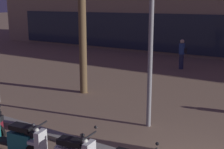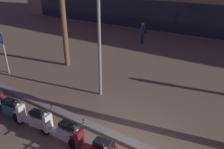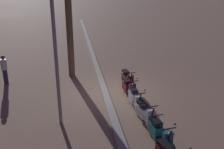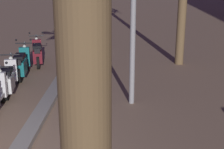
{
  "view_description": "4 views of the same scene",
  "coord_description": "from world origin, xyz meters",
  "px_view_note": "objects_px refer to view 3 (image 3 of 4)",
  "views": [
    {
      "loc": [
        1.12,
        -5.73,
        3.79
      ],
      "look_at": [
        -4.6,
        3.31,
        1.3
      ],
      "focal_mm": 49.68,
      "sensor_mm": 36.0,
      "label": 1
    },
    {
      "loc": [
        2.8,
        -4.87,
        5.31
      ],
      "look_at": [
        -2.35,
        2.93,
        1.04
      ],
      "focal_mm": 35.4,
      "sensor_mm": 36.0,
      "label": 2
    },
    {
      "loc": [
        -12.36,
        1.93,
        5.47
      ],
      "look_at": [
        -0.19,
        0.02,
        1.11
      ],
      "focal_mm": 40.6,
      "sensor_mm": 36.0,
      "label": 3
    },
    {
      "loc": [
        5.33,
        2.38,
        3.34
      ],
      "look_at": [
        -1.88,
        2.11,
        1.07
      ],
      "focal_mm": 52.53,
      "sensor_mm": 36.0,
      "label": 4
    }
  ],
  "objects_px": {
    "palm_tree_by_mall_entrance": "(68,4)",
    "pedestrian_strolling_near_curb": "(4,69)",
    "scooter_maroon_second_in_line": "(127,79)",
    "scooter_maroon_last_in_row": "(128,88)",
    "scooter_teal_mid_centre": "(159,133)",
    "scooter_white_lead_nearest": "(135,99)",
    "street_lamp": "(53,24)",
    "scooter_white_gap_after_mid": "(145,114)"
  },
  "relations": [
    {
      "from": "scooter_white_gap_after_mid",
      "to": "scooter_maroon_second_in_line",
      "type": "bearing_deg",
      "value": -1.7
    },
    {
      "from": "scooter_white_gap_after_mid",
      "to": "scooter_maroon_second_in_line",
      "type": "distance_m",
      "value": 4.11
    },
    {
      "from": "scooter_white_lead_nearest",
      "to": "scooter_maroon_second_in_line",
      "type": "relative_size",
      "value": 1.02
    },
    {
      "from": "pedestrian_strolling_near_curb",
      "to": "street_lamp",
      "type": "relative_size",
      "value": 0.25
    },
    {
      "from": "scooter_maroon_second_in_line",
      "to": "pedestrian_strolling_near_curb",
      "type": "relative_size",
      "value": 1.06
    },
    {
      "from": "scooter_white_lead_nearest",
      "to": "palm_tree_by_mall_entrance",
      "type": "xyz_separation_m",
      "value": [
        5.0,
        2.88,
        3.96
      ]
    },
    {
      "from": "scooter_maroon_second_in_line",
      "to": "scooter_white_gap_after_mid",
      "type": "bearing_deg",
      "value": 178.3
    },
    {
      "from": "scooter_maroon_last_in_row",
      "to": "street_lamp",
      "type": "height_order",
      "value": "street_lamp"
    },
    {
      "from": "palm_tree_by_mall_entrance",
      "to": "scooter_white_lead_nearest",
      "type": "bearing_deg",
      "value": -150.08
    },
    {
      "from": "palm_tree_by_mall_entrance",
      "to": "street_lamp",
      "type": "relative_size",
      "value": 0.9
    },
    {
      "from": "scooter_maroon_last_in_row",
      "to": "palm_tree_by_mall_entrance",
      "type": "bearing_deg",
      "value": 38.9
    },
    {
      "from": "scooter_teal_mid_centre",
      "to": "scooter_maroon_last_in_row",
      "type": "height_order",
      "value": "same"
    },
    {
      "from": "palm_tree_by_mall_entrance",
      "to": "pedestrian_strolling_near_curb",
      "type": "distance_m",
      "value": 5.27
    },
    {
      "from": "scooter_teal_mid_centre",
      "to": "palm_tree_by_mall_entrance",
      "type": "xyz_separation_m",
      "value": [
        7.94,
        3.03,
        3.97
      ]
    },
    {
      "from": "pedestrian_strolling_near_curb",
      "to": "street_lamp",
      "type": "distance_m",
      "value": 6.89
    },
    {
      "from": "scooter_teal_mid_centre",
      "to": "palm_tree_by_mall_entrance",
      "type": "distance_m",
      "value": 9.38
    },
    {
      "from": "scooter_white_lead_nearest",
      "to": "scooter_teal_mid_centre",
      "type": "bearing_deg",
      "value": -177.04
    },
    {
      "from": "pedestrian_strolling_near_curb",
      "to": "street_lamp",
      "type": "height_order",
      "value": "street_lamp"
    },
    {
      "from": "scooter_teal_mid_centre",
      "to": "scooter_maroon_last_in_row",
      "type": "distance_m",
      "value": 4.37
    },
    {
      "from": "palm_tree_by_mall_entrance",
      "to": "pedestrian_strolling_near_curb",
      "type": "relative_size",
      "value": 3.55
    },
    {
      "from": "scooter_white_gap_after_mid",
      "to": "scooter_maroon_last_in_row",
      "type": "distance_m",
      "value": 2.84
    },
    {
      "from": "scooter_white_lead_nearest",
      "to": "scooter_maroon_second_in_line",
      "type": "bearing_deg",
      "value": -4.13
    },
    {
      "from": "scooter_maroon_last_in_row",
      "to": "scooter_teal_mid_centre",
      "type": "bearing_deg",
      "value": -178.05
    },
    {
      "from": "scooter_maroon_second_in_line",
      "to": "palm_tree_by_mall_entrance",
      "type": "bearing_deg",
      "value": 53.15
    },
    {
      "from": "scooter_white_lead_nearest",
      "to": "palm_tree_by_mall_entrance",
      "type": "bearing_deg",
      "value": 29.92
    },
    {
      "from": "scooter_white_gap_after_mid",
      "to": "street_lamp",
      "type": "distance_m",
      "value": 5.08
    },
    {
      "from": "pedestrian_strolling_near_curb",
      "to": "scooter_white_lead_nearest",
      "type": "bearing_deg",
      "value": -122.26
    },
    {
      "from": "scooter_teal_mid_centre",
      "to": "scooter_white_gap_after_mid",
      "type": "distance_m",
      "value": 1.53
    },
    {
      "from": "scooter_white_lead_nearest",
      "to": "street_lamp",
      "type": "bearing_deg",
      "value": 104.3
    },
    {
      "from": "scooter_maroon_last_in_row",
      "to": "palm_tree_by_mall_entrance",
      "type": "xyz_separation_m",
      "value": [
        3.57,
        2.88,
        3.98
      ]
    },
    {
      "from": "scooter_maroon_last_in_row",
      "to": "scooter_maroon_second_in_line",
      "type": "xyz_separation_m",
      "value": [
        1.27,
        -0.19,
        0.02
      ]
    },
    {
      "from": "pedestrian_strolling_near_curb",
      "to": "street_lamp",
      "type": "bearing_deg",
      "value": -146.93
    },
    {
      "from": "scooter_teal_mid_centre",
      "to": "pedestrian_strolling_near_curb",
      "type": "xyz_separation_m",
      "value": [
        7.18,
        6.87,
        0.44
      ]
    },
    {
      "from": "scooter_white_gap_after_mid",
      "to": "scooter_maroon_last_in_row",
      "type": "bearing_deg",
      "value": 1.41
    },
    {
      "from": "scooter_teal_mid_centre",
      "to": "scooter_white_lead_nearest",
      "type": "xyz_separation_m",
      "value": [
        2.94,
        0.15,
        0.01
      ]
    },
    {
      "from": "scooter_white_gap_after_mid",
      "to": "scooter_white_lead_nearest",
      "type": "xyz_separation_m",
      "value": [
        1.41,
        0.07,
        0.02
      ]
    },
    {
      "from": "scooter_maroon_last_in_row",
      "to": "street_lamp",
      "type": "relative_size",
      "value": 0.26
    },
    {
      "from": "scooter_white_lead_nearest",
      "to": "scooter_maroon_second_in_line",
      "type": "height_order",
      "value": "scooter_white_lead_nearest"
    },
    {
      "from": "scooter_white_gap_after_mid",
      "to": "scooter_white_lead_nearest",
      "type": "distance_m",
      "value": 1.41
    },
    {
      "from": "palm_tree_by_mall_entrance",
      "to": "street_lamp",
      "type": "bearing_deg",
      "value": 174.96
    },
    {
      "from": "scooter_maroon_last_in_row",
      "to": "scooter_maroon_second_in_line",
      "type": "distance_m",
      "value": 1.28
    },
    {
      "from": "scooter_maroon_second_in_line",
      "to": "palm_tree_by_mall_entrance",
      "type": "distance_m",
      "value": 5.52
    }
  ]
}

